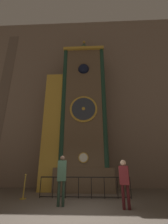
{
  "coord_description": "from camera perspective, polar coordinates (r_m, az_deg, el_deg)",
  "views": [
    {
      "loc": [
        0.49,
        -5.65,
        1.52
      ],
      "look_at": [
        0.06,
        4.08,
        4.88
      ],
      "focal_mm": 24.0,
      "sensor_mm": 36.0,
      "label": 1
    }
  ],
  "objects": [
    {
      "name": "stanchion_post",
      "position": [
        8.21,
        -21.95,
        -26.05
      ],
      "size": [
        0.28,
        0.28,
        1.04
      ],
      "color": "#B28E33",
      "rests_on": "ground_plane"
    },
    {
      "name": "cathedral_back_wall",
      "position": [
        12.32,
        -0.45,
        8.29
      ],
      "size": [
        24.0,
        0.32,
        14.36
      ],
      "color": "#7A6656",
      "rests_on": "ground_plane"
    },
    {
      "name": "visitor_far",
      "position": [
        6.22,
        15.12,
        -23.23
      ],
      "size": [
        0.39,
        0.32,
        1.65
      ],
      "rotation": [
        0.0,
        0.0,
        -0.32
      ],
      "color": "#461518",
      "rests_on": "ground_plane"
    },
    {
      "name": "railing_fence",
      "position": [
        7.86,
        0.35,
        -26.36
      ],
      "size": [
        4.28,
        0.05,
        0.92
      ],
      "color": "black",
      "rests_on": "ground_plane"
    },
    {
      "name": "clock_tower",
      "position": [
        10.26,
        -2.21,
        -0.57
      ],
      "size": [
        4.36,
        1.83,
        11.05
      ],
      "color": "brown",
      "rests_on": "ground_plane"
    },
    {
      "name": "visitor_near",
      "position": [
        6.48,
        -8.45,
        -22.6
      ],
      "size": [
        0.36,
        0.25,
        1.82
      ],
      "rotation": [
        0.0,
        0.0,
        0.1
      ],
      "color": "#213427",
      "rests_on": "ground_plane"
    },
    {
      "name": "ground_plane",
      "position": [
        5.87,
        -2.83,
        -34.0
      ],
      "size": [
        28.0,
        28.0,
        0.0
      ],
      "primitive_type": "plane",
      "color": "brown"
    }
  ]
}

